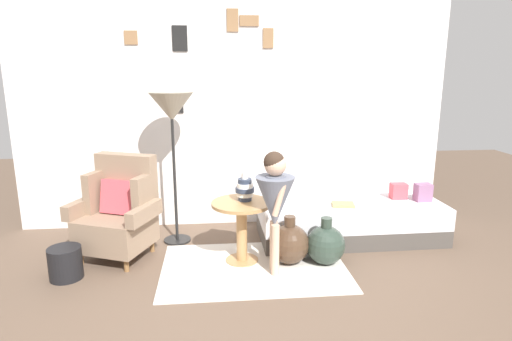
% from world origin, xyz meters
% --- Properties ---
extents(ground_plane, '(12.00, 12.00, 0.00)m').
position_xyz_m(ground_plane, '(0.00, 0.00, 0.00)').
color(ground_plane, brown).
extents(gallery_wall, '(4.80, 0.12, 2.60)m').
position_xyz_m(gallery_wall, '(-0.00, 1.95, 1.30)').
color(gallery_wall, silver).
rests_on(gallery_wall, ground).
extents(rug, '(1.66, 1.12, 0.01)m').
position_xyz_m(rug, '(0.11, 0.69, 0.01)').
color(rug, silver).
rests_on(rug, ground).
extents(armchair, '(0.89, 0.79, 0.97)m').
position_xyz_m(armchair, '(-1.14, 1.10, 0.44)').
color(armchair, olive).
rests_on(armchair, ground).
extents(daybed, '(1.91, 0.82, 0.40)m').
position_xyz_m(daybed, '(1.19, 1.32, 0.20)').
color(daybed, '#4C4742').
rests_on(daybed, ground).
extents(pillow_head, '(0.17, 0.13, 0.19)m').
position_xyz_m(pillow_head, '(1.96, 1.28, 0.49)').
color(pillow_head, gray).
rests_on(pillow_head, daybed).
extents(pillow_mid, '(0.17, 0.12, 0.17)m').
position_xyz_m(pillow_mid, '(1.74, 1.39, 0.48)').
color(pillow_mid, '#D64C56').
rests_on(pillow_mid, daybed).
extents(side_table, '(0.55, 0.55, 0.58)m').
position_xyz_m(side_table, '(0.01, 0.84, 0.41)').
color(side_table, tan).
rests_on(side_table, ground).
extents(vase_striped, '(0.18, 0.18, 0.27)m').
position_xyz_m(vase_striped, '(0.04, 0.90, 0.69)').
color(vase_striped, '#2D384C').
rests_on(vase_striped, side_table).
extents(floor_lamp, '(0.44, 0.44, 1.54)m').
position_xyz_m(floor_lamp, '(-0.64, 1.40, 1.35)').
color(floor_lamp, black).
rests_on(floor_lamp, ground).
extents(person_child, '(0.34, 0.34, 1.10)m').
position_xyz_m(person_child, '(0.28, 0.58, 0.70)').
color(person_child, '#D8AD8E').
rests_on(person_child, ground).
extents(book_on_daybed, '(0.25, 0.20, 0.03)m').
position_xyz_m(book_on_daybed, '(1.07, 1.19, 0.42)').
color(book_on_daybed, tan).
rests_on(book_on_daybed, daybed).
extents(demijohn_near, '(0.37, 0.37, 0.46)m').
position_xyz_m(demijohn_near, '(0.44, 0.77, 0.19)').
color(demijohn_near, '#473323').
rests_on(demijohn_near, ground).
extents(demijohn_far, '(0.36, 0.36, 0.45)m').
position_xyz_m(demijohn_far, '(0.77, 0.73, 0.18)').
color(demijohn_far, '#2D3D33').
rests_on(demijohn_far, ground).
extents(magazine_basket, '(0.28, 0.28, 0.28)m').
position_xyz_m(magazine_basket, '(-1.53, 0.66, 0.14)').
color(magazine_basket, black).
rests_on(magazine_basket, ground).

